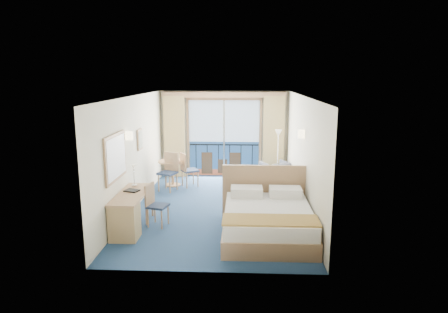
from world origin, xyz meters
TOP-DOWN VIEW (x-y plane):
  - floor at (0.00, 0.00)m, footprint 6.50×6.50m
  - room_walls at (0.00, 0.00)m, footprint 4.04×6.54m
  - balcony_door at (-0.01, 3.22)m, footprint 2.36×0.03m
  - curtain_left at (-1.55, 3.07)m, footprint 0.65×0.22m
  - curtain_right at (1.55, 3.07)m, footprint 0.65×0.22m
  - pelmet at (0.00, 3.10)m, footprint 3.80×0.25m
  - mirror at (-1.97, -1.50)m, footprint 0.05×1.25m
  - wall_print at (-1.97, 0.45)m, footprint 0.04×0.42m
  - sconce_left at (-1.94, -0.60)m, footprint 0.18×0.18m
  - sconce_right at (1.94, -0.15)m, footprint 0.18×0.18m
  - bed at (1.10, -1.64)m, footprint 1.92×2.28m
  - nightstand at (1.79, -0.36)m, footprint 0.38×0.36m
  - phone at (1.79, -0.31)m, footprint 0.22×0.19m
  - armchair at (1.57, 2.18)m, footprint 0.99×1.00m
  - floor_lamp at (1.64, 2.43)m, footprint 0.22×0.22m
  - desk at (-1.71, -1.85)m, footprint 0.56×1.63m
  - desk_chair at (-1.28, -1.22)m, footprint 0.49×0.48m
  - folder at (-1.74, -1.25)m, footprint 0.35×0.30m
  - desk_lamp at (-1.79, -0.89)m, footprint 0.13×0.13m
  - round_table at (-1.44, 1.95)m, footprint 0.82×0.82m
  - table_chair_a at (-1.00, 1.83)m, footprint 0.59×0.59m
  - table_chair_b at (-1.45, 1.48)m, footprint 0.60×0.60m

SIDE VIEW (x-z plane):
  - floor at x=0.00m, z-range 0.00..0.00m
  - nightstand at x=1.79m, z-range 0.00..0.50m
  - bed at x=1.10m, z-range -0.27..0.94m
  - armchair at x=1.57m, z-range 0.00..0.69m
  - desk at x=-1.71m, z-range 0.04..0.81m
  - desk_chair at x=-1.28m, z-range 0.06..0.97m
  - phone at x=1.79m, z-range 0.50..0.58m
  - round_table at x=-1.44m, z-range 0.19..0.93m
  - table_chair_a at x=-1.00m, z-range 0.06..1.06m
  - table_chair_b at x=-1.45m, z-range 0.07..1.12m
  - folder at x=-1.74m, z-range 0.77..0.79m
  - desk_lamp at x=-1.79m, z-range 0.88..1.36m
  - balcony_door at x=-0.01m, z-range -0.12..2.40m
  - floor_lamp at x=1.64m, z-range 0.41..2.01m
  - curtain_left at x=-1.55m, z-range 0.00..2.55m
  - curtain_right at x=1.55m, z-range 0.00..2.55m
  - mirror at x=-1.97m, z-range 1.08..2.03m
  - wall_print at x=-1.97m, z-range 1.34..1.86m
  - room_walls at x=0.00m, z-range 0.42..3.14m
  - sconce_left at x=-1.94m, z-range 1.76..1.94m
  - sconce_right at x=1.94m, z-range 1.76..1.94m
  - pelmet at x=0.00m, z-range 2.49..2.67m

